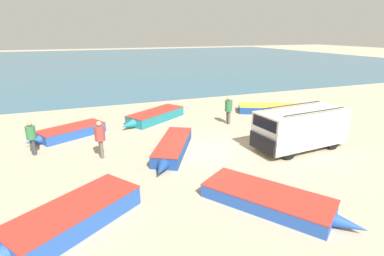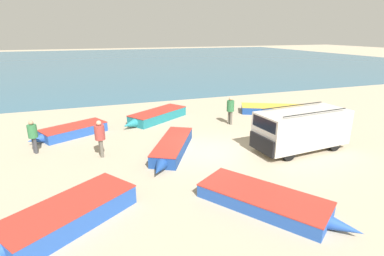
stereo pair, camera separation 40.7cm
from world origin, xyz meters
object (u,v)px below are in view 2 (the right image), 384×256
(fishing_rowboat_1, at_px, (65,216))
(fishing_rowboat_2, at_px, (275,109))
(fishing_rowboat_5, at_px, (156,116))
(fisherman_1, at_px, (33,134))
(parked_van, at_px, (301,128))
(fishing_rowboat_3, at_px, (266,200))
(fisherman_2, at_px, (100,135))
(fishing_rowboat_0, at_px, (172,147))
(fishing_rowboat_4, at_px, (72,131))
(fisherman_0, at_px, (230,108))

(fishing_rowboat_1, distance_m, fishing_rowboat_2, 16.86)
(fishing_rowboat_5, bearing_deg, fishing_rowboat_1, 29.26)
(fishing_rowboat_1, height_order, fisherman_1, fisherman_1)
(fishing_rowboat_1, bearing_deg, fisherman_1, -110.76)
(parked_van, distance_m, fishing_rowboat_3, 6.10)
(fishing_rowboat_1, distance_m, fisherman_2, 5.46)
(parked_van, bearing_deg, fishing_rowboat_0, -20.31)
(fishing_rowboat_2, distance_m, fishing_rowboat_4, 14.06)
(fishing_rowboat_4, bearing_deg, fishing_rowboat_2, 154.87)
(fishing_rowboat_4, bearing_deg, fisherman_2, 84.03)
(fishing_rowboat_5, relative_size, fisherman_1, 2.91)
(fishing_rowboat_0, bearing_deg, fishing_rowboat_5, -156.63)
(fishing_rowboat_2, xyz_separation_m, fishing_rowboat_3, (-7.61, -10.54, -0.02))
(fishing_rowboat_1, relative_size, fishing_rowboat_2, 0.86)
(fishing_rowboat_4, xyz_separation_m, fisherman_0, (9.61, -1.06, 0.80))
(fishing_rowboat_2, relative_size, fishing_rowboat_5, 1.12)
(fishing_rowboat_0, xyz_separation_m, fishing_rowboat_3, (1.71, -5.71, -0.04))
(parked_van, distance_m, fisherman_1, 13.25)
(fishing_rowboat_0, height_order, fishing_rowboat_3, fishing_rowboat_0)
(fishing_rowboat_2, relative_size, fishing_rowboat_3, 1.10)
(fishing_rowboat_2, distance_m, fisherman_1, 15.92)
(fisherman_2, bearing_deg, fisherman_1, 143.85)
(fishing_rowboat_0, relative_size, fisherman_2, 2.78)
(fisherman_1, bearing_deg, fishing_rowboat_4, 22.99)
(fishing_rowboat_3, bearing_deg, fisherman_2, -176.14)
(fishing_rowboat_2, height_order, fisherman_2, fisherman_2)
(fishing_rowboat_1, relative_size, fisherman_2, 2.62)
(fishing_rowboat_2, bearing_deg, fisherman_2, -135.65)
(fishing_rowboat_0, bearing_deg, fishing_rowboat_3, 45.61)
(fisherman_1, bearing_deg, fisherman_0, -24.43)
(fishing_rowboat_5, bearing_deg, parked_van, 93.12)
(fishing_rowboat_3, relative_size, fishing_rowboat_4, 1.16)
(parked_van, bearing_deg, fisherman_2, -19.11)
(fishing_rowboat_4, height_order, fishing_rowboat_5, fishing_rowboat_5)
(fisherman_0, height_order, fisherman_2, fisherman_2)
(fishing_rowboat_0, bearing_deg, fishing_rowboat_1, -17.16)
(fishing_rowboat_1, bearing_deg, fisherman_0, -175.03)
(fishing_rowboat_2, bearing_deg, fishing_rowboat_1, -120.03)
(fishing_rowboat_2, bearing_deg, fisherman_1, -144.44)
(fishing_rowboat_0, height_order, fisherman_2, fisherman_2)
(fisherman_1, bearing_deg, fishing_rowboat_0, -49.74)
(fishing_rowboat_1, distance_m, fishing_rowboat_4, 8.99)
(fishing_rowboat_3, xyz_separation_m, fisherman_0, (3.17, 9.11, 0.83))
(fishing_rowboat_0, xyz_separation_m, fishing_rowboat_5, (0.57, 5.84, 0.02))
(fishing_rowboat_2, bearing_deg, fisherman_0, -135.86)
(fishing_rowboat_0, height_order, fisherman_1, fisherman_1)
(fishing_rowboat_3, distance_m, fishing_rowboat_4, 12.04)
(fishing_rowboat_0, relative_size, fishing_rowboat_5, 1.03)
(fishing_rowboat_4, bearing_deg, fishing_rowboat_5, 167.90)
(fishing_rowboat_2, relative_size, fisherman_2, 3.03)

